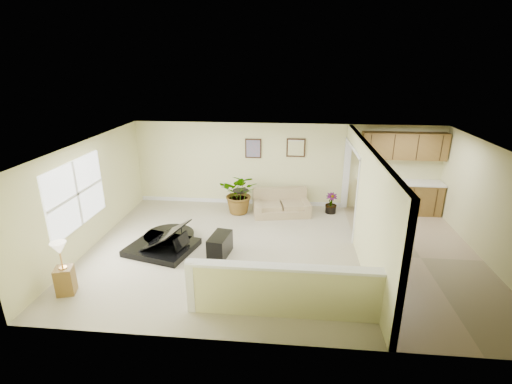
# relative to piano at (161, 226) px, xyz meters

# --- Properties ---
(floor) EXTENTS (9.00, 9.00, 0.00)m
(floor) POSITION_rel_piano_xyz_m (2.81, 0.07, -0.57)
(floor) COLOR #B2AA8A
(floor) RESTS_ON ground
(back_wall) EXTENTS (9.00, 0.04, 2.50)m
(back_wall) POSITION_rel_piano_xyz_m (2.81, 3.07, 0.68)
(back_wall) COLOR beige
(back_wall) RESTS_ON floor
(front_wall) EXTENTS (9.00, 0.04, 2.50)m
(front_wall) POSITION_rel_piano_xyz_m (2.81, -2.93, 0.68)
(front_wall) COLOR beige
(front_wall) RESTS_ON floor
(left_wall) EXTENTS (0.04, 6.00, 2.50)m
(left_wall) POSITION_rel_piano_xyz_m (-1.69, 0.07, 0.68)
(left_wall) COLOR beige
(left_wall) RESTS_ON floor
(right_wall) EXTENTS (0.04, 6.00, 2.50)m
(right_wall) POSITION_rel_piano_xyz_m (7.31, 0.07, 0.68)
(right_wall) COLOR beige
(right_wall) RESTS_ON floor
(ceiling) EXTENTS (9.00, 6.00, 0.04)m
(ceiling) POSITION_rel_piano_xyz_m (2.81, 0.07, 1.93)
(ceiling) COLOR beige
(ceiling) RESTS_ON back_wall
(kitchen_vinyl) EXTENTS (2.70, 6.00, 0.01)m
(kitchen_vinyl) POSITION_rel_piano_xyz_m (5.96, 0.07, -0.56)
(kitchen_vinyl) COLOR tan
(kitchen_vinyl) RESTS_ON floor
(interior_partition) EXTENTS (0.18, 5.99, 2.50)m
(interior_partition) POSITION_rel_piano_xyz_m (4.61, 0.32, 0.65)
(interior_partition) COLOR beige
(interior_partition) RESTS_ON floor
(pony_half_wall) EXTENTS (3.42, 0.22, 1.00)m
(pony_half_wall) POSITION_rel_piano_xyz_m (2.89, -2.23, -0.05)
(pony_half_wall) COLOR beige
(pony_half_wall) RESTS_ON floor
(left_window) EXTENTS (0.05, 2.15, 1.45)m
(left_window) POSITION_rel_piano_xyz_m (-1.67, -0.43, 0.88)
(left_window) COLOR white
(left_window) RESTS_ON left_wall
(wall_art_left) EXTENTS (0.48, 0.04, 0.58)m
(wall_art_left) POSITION_rel_piano_xyz_m (1.86, 3.04, 1.18)
(wall_art_left) COLOR #311E11
(wall_art_left) RESTS_ON back_wall
(wall_mirror) EXTENTS (0.55, 0.04, 0.55)m
(wall_mirror) POSITION_rel_piano_xyz_m (3.11, 3.04, 1.23)
(wall_mirror) COLOR #311E11
(wall_mirror) RESTS_ON back_wall
(kitchen_cabinets) EXTENTS (2.36, 0.65, 2.33)m
(kitchen_cabinets) POSITION_rel_piano_xyz_m (6.00, 2.80, 0.30)
(kitchen_cabinets) COLOR brown
(kitchen_cabinets) RESTS_ON floor
(piano) EXTENTS (1.92, 1.93, 1.36)m
(piano) POSITION_rel_piano_xyz_m (0.00, 0.00, 0.00)
(piano) COLOR black
(piano) RESTS_ON floor
(piano_bench) EXTENTS (0.49, 0.80, 0.50)m
(piano_bench) POSITION_rel_piano_xyz_m (1.44, -0.23, -0.32)
(piano_bench) COLOR black
(piano_bench) RESTS_ON floor
(loveseat) EXTENTS (1.74, 1.17, 0.91)m
(loveseat) POSITION_rel_piano_xyz_m (2.74, 2.37, -0.22)
(loveseat) COLOR tan
(loveseat) RESTS_ON floor
(accent_table) EXTENTS (0.47, 0.47, 0.68)m
(accent_table) POSITION_rel_piano_xyz_m (1.56, 2.35, -0.13)
(accent_table) COLOR black
(accent_table) RESTS_ON floor
(palm_plant) EXTENTS (1.21, 1.08, 1.22)m
(palm_plant) POSITION_rel_piano_xyz_m (1.56, 2.30, 0.03)
(palm_plant) COLOR black
(palm_plant) RESTS_ON floor
(small_plant) EXTENTS (0.36, 0.36, 0.60)m
(small_plant) POSITION_rel_piano_xyz_m (4.18, 2.55, -0.31)
(small_plant) COLOR black
(small_plant) RESTS_ON floor
(lamp_stand) EXTENTS (0.39, 0.39, 1.07)m
(lamp_stand) POSITION_rel_piano_xyz_m (-1.21, -1.95, -0.11)
(lamp_stand) COLOR brown
(lamp_stand) RESTS_ON floor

